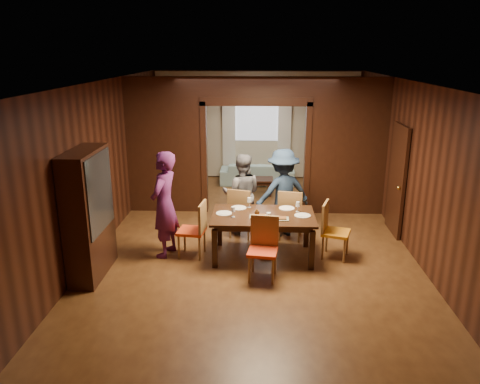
{
  "coord_description": "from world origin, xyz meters",
  "views": [
    {
      "loc": [
        0.08,
        -8.16,
        3.42
      ],
      "look_at": [
        -0.25,
        -0.4,
        1.05
      ],
      "focal_mm": 35.0,
      "sensor_mm": 36.0,
      "label": 1
    }
  ],
  "objects_px": {
    "person_grey": "(242,194)",
    "hutch": "(89,214)",
    "chair_left": "(191,229)",
    "person_navy": "(283,193)",
    "chair_far_r": "(291,214)",
    "chair_right": "(336,231)",
    "sofa": "(257,173)",
    "chair_near": "(263,250)",
    "dining_table": "(263,236)",
    "coffee_table": "(256,186)",
    "person_purple": "(164,205)",
    "chair_far_l": "(242,212)"
  },
  "relations": [
    {
      "from": "sofa",
      "to": "chair_near",
      "type": "relative_size",
      "value": 2.0
    },
    {
      "from": "person_purple",
      "to": "chair_left",
      "type": "relative_size",
      "value": 1.88
    },
    {
      "from": "coffee_table",
      "to": "chair_left",
      "type": "height_order",
      "value": "chair_left"
    },
    {
      "from": "chair_far_r",
      "to": "hutch",
      "type": "relative_size",
      "value": 0.48
    },
    {
      "from": "person_purple",
      "to": "dining_table",
      "type": "bearing_deg",
      "value": 103.86
    },
    {
      "from": "chair_left",
      "to": "coffee_table",
      "type": "bearing_deg",
      "value": 170.43
    },
    {
      "from": "chair_near",
      "to": "person_grey",
      "type": "bearing_deg",
      "value": 109.43
    },
    {
      "from": "person_grey",
      "to": "coffee_table",
      "type": "bearing_deg",
      "value": -95.8
    },
    {
      "from": "dining_table",
      "to": "chair_far_l",
      "type": "height_order",
      "value": "chair_far_l"
    },
    {
      "from": "chair_left",
      "to": "hutch",
      "type": "bearing_deg",
      "value": -56.17
    },
    {
      "from": "person_grey",
      "to": "chair_right",
      "type": "relative_size",
      "value": 1.61
    },
    {
      "from": "person_navy",
      "to": "person_grey",
      "type": "bearing_deg",
      "value": -25.88
    },
    {
      "from": "chair_far_l",
      "to": "chair_far_r",
      "type": "bearing_deg",
      "value": -168.71
    },
    {
      "from": "sofa",
      "to": "chair_right",
      "type": "xyz_separation_m",
      "value": [
        1.36,
        -4.58,
        0.2
      ]
    },
    {
      "from": "person_grey",
      "to": "chair_far_r",
      "type": "bearing_deg",
      "value": 165.42
    },
    {
      "from": "person_navy",
      "to": "chair_far_r",
      "type": "height_order",
      "value": "person_navy"
    },
    {
      "from": "person_grey",
      "to": "chair_near",
      "type": "bearing_deg",
      "value": 101.92
    },
    {
      "from": "person_purple",
      "to": "chair_near",
      "type": "xyz_separation_m",
      "value": [
        1.66,
        -0.82,
        -0.43
      ]
    },
    {
      "from": "sofa",
      "to": "chair_far_r",
      "type": "distance_m",
      "value": 3.81
    },
    {
      "from": "chair_right",
      "to": "person_purple",
      "type": "bearing_deg",
      "value": 108.13
    },
    {
      "from": "person_navy",
      "to": "chair_far_l",
      "type": "xyz_separation_m",
      "value": [
        -0.76,
        -0.11,
        -0.35
      ]
    },
    {
      "from": "sofa",
      "to": "coffee_table",
      "type": "height_order",
      "value": "sofa"
    },
    {
      "from": "person_grey",
      "to": "person_navy",
      "type": "relative_size",
      "value": 0.93
    },
    {
      "from": "dining_table",
      "to": "chair_far_l",
      "type": "xyz_separation_m",
      "value": [
        -0.39,
        0.91,
        0.1
      ]
    },
    {
      "from": "sofa",
      "to": "chair_far_r",
      "type": "bearing_deg",
      "value": 100.35
    },
    {
      "from": "chair_far_r",
      "to": "chair_left",
      "type": "bearing_deg",
      "value": 36.97
    },
    {
      "from": "chair_far_l",
      "to": "chair_near",
      "type": "height_order",
      "value": "same"
    },
    {
      "from": "sofa",
      "to": "person_grey",
      "type": "bearing_deg",
      "value": 85.99
    },
    {
      "from": "dining_table",
      "to": "chair_far_l",
      "type": "distance_m",
      "value": 1.0
    },
    {
      "from": "chair_left",
      "to": "chair_far_l",
      "type": "distance_m",
      "value": 1.25
    },
    {
      "from": "chair_near",
      "to": "person_navy",
      "type": "bearing_deg",
      "value": 86.0
    },
    {
      "from": "chair_far_r",
      "to": "chair_near",
      "type": "bearing_deg",
      "value": 82.9
    },
    {
      "from": "person_grey",
      "to": "hutch",
      "type": "relative_size",
      "value": 0.78
    },
    {
      "from": "hutch",
      "to": "chair_left",
      "type": "bearing_deg",
      "value": 26.78
    },
    {
      "from": "person_navy",
      "to": "chair_far_r",
      "type": "relative_size",
      "value": 1.73
    },
    {
      "from": "person_navy",
      "to": "chair_right",
      "type": "distance_m",
      "value": 1.37
    },
    {
      "from": "chair_far_l",
      "to": "chair_near",
      "type": "distance_m",
      "value": 1.77
    },
    {
      "from": "coffee_table",
      "to": "chair_far_l",
      "type": "xyz_separation_m",
      "value": [
        -0.25,
        -2.7,
        0.28
      ]
    },
    {
      "from": "chair_left",
      "to": "chair_near",
      "type": "bearing_deg",
      "value": 63.72
    },
    {
      "from": "person_grey",
      "to": "hutch",
      "type": "distance_m",
      "value": 2.95
    },
    {
      "from": "chair_far_l",
      "to": "chair_far_r",
      "type": "distance_m",
      "value": 0.92
    },
    {
      "from": "dining_table",
      "to": "chair_right",
      "type": "distance_m",
      "value": 1.24
    },
    {
      "from": "chair_right",
      "to": "hutch",
      "type": "height_order",
      "value": "hutch"
    },
    {
      "from": "person_navy",
      "to": "sofa",
      "type": "xyz_separation_m",
      "value": [
        -0.5,
        3.57,
        -0.55
      ]
    },
    {
      "from": "person_purple",
      "to": "person_grey",
      "type": "bearing_deg",
      "value": 144.57
    },
    {
      "from": "hutch",
      "to": "sofa",
      "type": "bearing_deg",
      "value": 64.4
    },
    {
      "from": "sofa",
      "to": "chair_left",
      "type": "height_order",
      "value": "chair_left"
    },
    {
      "from": "person_navy",
      "to": "chair_right",
      "type": "height_order",
      "value": "person_navy"
    },
    {
      "from": "dining_table",
      "to": "coffee_table",
      "type": "xyz_separation_m",
      "value": [
        -0.14,
        3.61,
        -0.18
      ]
    },
    {
      "from": "person_purple",
      "to": "chair_right",
      "type": "distance_m",
      "value": 2.94
    }
  ]
}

